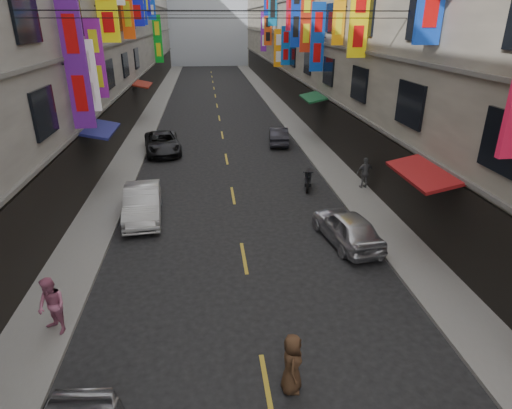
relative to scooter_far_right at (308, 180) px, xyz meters
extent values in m
cube|color=slate|center=(-9.85, 17.43, -0.38)|extent=(2.00, 90.00, 0.12)
cube|color=slate|center=(2.15, 17.43, -0.38)|extent=(2.00, 90.00, 0.12)
cube|color=black|center=(-10.80, 17.43, 1.06)|extent=(0.12, 85.50, 3.00)
cube|color=#66635E|center=(-10.79, 17.43, 2.76)|extent=(0.16, 90.00, 0.14)
cube|color=#66635E|center=(-10.79, 17.43, 5.96)|extent=(0.16, 90.00, 0.14)
cube|color=black|center=(3.10, 17.43, 1.06)|extent=(0.12, 85.50, 3.00)
cube|color=#66635E|center=(3.09, 17.43, 2.76)|extent=(0.16, 90.00, 0.14)
cube|color=#66635E|center=(3.09, 17.43, 5.96)|extent=(0.16, 90.00, 0.14)
cube|color=silver|center=(-3.85, 67.43, 10.56)|extent=(18.00, 8.00, 22.00)
cube|color=#511578|center=(-10.30, -0.39, 5.73)|extent=(0.91, 0.18, 5.40)
cylinder|color=black|center=(-10.35, -0.39, 5.73)|extent=(1.01, 0.08, 0.08)
cube|color=white|center=(-10.35, 1.50, 5.03)|extent=(0.80, 0.18, 3.20)
cylinder|color=black|center=(-10.40, 1.50, 5.03)|extent=(0.90, 0.08, 0.08)
cube|color=yellow|center=(2.59, 1.88, 7.48)|extent=(0.92, 0.18, 3.54)
cylinder|color=black|center=(2.64, 1.88, 7.48)|extent=(1.02, 0.08, 0.08)
cube|color=#7F1884|center=(-10.37, 3.66, 5.63)|extent=(0.77, 0.18, 3.85)
cylinder|color=black|center=(-10.42, 3.66, 5.63)|extent=(0.87, 0.08, 0.08)
cube|color=orange|center=(2.71, 5.67, 8.13)|extent=(0.67, 0.18, 4.06)
cylinder|color=black|center=(2.76, 5.67, 8.13)|extent=(0.77, 0.08, 0.08)
cube|color=yellow|center=(-10.19, 6.99, 8.16)|extent=(1.13, 0.18, 3.81)
cylinder|color=black|center=(-10.24, 6.99, 8.16)|extent=(1.23, 0.08, 0.08)
cube|color=#0D3A9C|center=(2.59, 9.80, 6.36)|extent=(0.91, 0.18, 4.30)
cylinder|color=black|center=(2.64, 9.80, 6.36)|extent=(1.01, 0.08, 0.08)
cube|color=red|center=(2.61, 13.40, 7.56)|extent=(0.86, 0.18, 4.67)
cylinder|color=black|center=(2.66, 13.40, 7.56)|extent=(0.96, 0.08, 0.08)
cube|color=#0E31A7|center=(2.63, 17.31, 8.17)|extent=(0.83, 0.18, 5.64)
cylinder|color=black|center=(2.68, 17.31, 8.17)|extent=(0.93, 0.08, 0.08)
cube|color=#1016C5|center=(-10.22, 19.56, 8.88)|extent=(1.07, 0.18, 3.85)
cylinder|color=black|center=(-10.27, 19.56, 8.88)|extent=(1.17, 0.08, 0.08)
cube|color=red|center=(2.66, 19.86, 8.13)|extent=(0.77, 0.18, 3.12)
cylinder|color=black|center=(2.71, 19.86, 8.13)|extent=(0.87, 0.08, 0.08)
cube|color=#0D4DA0|center=(2.63, 21.58, 5.24)|extent=(0.84, 0.18, 3.39)
cylinder|color=black|center=(2.68, 21.58, 5.24)|extent=(0.94, 0.08, 0.08)
cube|color=#112AC8|center=(-10.32, 23.28, 8.54)|extent=(0.87, 0.18, 3.05)
cylinder|color=black|center=(-10.37, 23.28, 8.54)|extent=(0.97, 0.08, 0.08)
cube|color=#CA770B|center=(2.59, 25.48, 4.81)|extent=(0.90, 0.18, 3.62)
cylinder|color=black|center=(2.64, 25.48, 4.81)|extent=(1.00, 0.08, 0.08)
cube|color=blue|center=(-10.33, 31.87, 9.22)|extent=(0.84, 0.18, 3.52)
cylinder|color=black|center=(-10.38, 31.87, 9.22)|extent=(0.94, 0.08, 0.08)
cube|color=#C64112|center=(2.60, 33.11, 6.42)|extent=(0.89, 0.18, 3.47)
cylinder|color=black|center=(2.65, 33.11, 6.42)|extent=(0.99, 0.08, 0.08)
cube|color=#0C841B|center=(-10.26, 35.32, 5.36)|extent=(0.99, 0.18, 5.34)
cylinder|color=black|center=(-10.31, 35.32, 5.36)|extent=(1.09, 0.08, 0.08)
cube|color=#611888|center=(2.68, 37.57, 6.07)|extent=(0.73, 0.18, 4.66)
cylinder|color=black|center=(2.73, 37.57, 6.07)|extent=(0.83, 0.08, 0.08)
cube|color=maroon|center=(2.45, -6.57, 2.56)|extent=(1.39, 3.20, 0.41)
cube|color=navy|center=(-10.15, 1.43, 2.56)|extent=(1.39, 3.20, 0.41)
cube|color=#154F2A|center=(2.45, 9.43, 2.56)|extent=(1.39, 3.20, 0.41)
cube|color=maroon|center=(-10.15, 17.43, 2.56)|extent=(1.39, 3.20, 0.41)
cylinder|color=black|center=(-3.85, -2.57, 7.76)|extent=(14.00, 0.04, 0.04)
cylinder|color=black|center=(-3.85, 25.43, 8.16)|extent=(14.00, 0.04, 0.04)
cube|color=gold|center=(-3.85, -12.57, -0.44)|extent=(0.12, 2.20, 0.01)
cube|color=gold|center=(-3.85, -6.57, -0.44)|extent=(0.12, 2.20, 0.01)
cube|color=gold|center=(-3.85, -0.57, -0.44)|extent=(0.12, 2.20, 0.01)
cube|color=gold|center=(-3.85, 5.43, -0.44)|extent=(0.12, 2.20, 0.01)
cube|color=gold|center=(-3.85, 11.43, -0.44)|extent=(0.12, 2.20, 0.01)
cube|color=gold|center=(-3.85, 17.43, -0.44)|extent=(0.12, 2.20, 0.01)
cube|color=gold|center=(-3.85, 23.43, -0.44)|extent=(0.12, 2.20, 0.01)
cube|color=gold|center=(-3.85, 29.43, -0.44)|extent=(0.12, 2.20, 0.01)
cube|color=gold|center=(-3.85, 35.43, -0.44)|extent=(0.12, 2.20, 0.01)
cube|color=gold|center=(-3.85, 41.43, -0.44)|extent=(0.12, 2.20, 0.01)
cube|color=gold|center=(-3.85, 47.43, -0.44)|extent=(0.12, 2.20, 0.01)
cube|color=gold|center=(-3.85, 53.43, -0.44)|extent=(0.12, 2.20, 0.01)
cylinder|color=black|center=(-0.17, -0.66, -0.19)|extent=(0.24, 0.51, 0.50)
cylinder|color=black|center=(0.15, 0.60, -0.19)|extent=(0.24, 0.51, 0.50)
cube|color=black|center=(-0.01, -0.03, -0.04)|extent=(0.62, 1.33, 0.18)
cube|color=black|center=(0.05, 0.21, 0.31)|extent=(0.45, 0.61, 0.22)
cylinder|color=black|center=(-0.15, -0.56, 0.26)|extent=(0.17, 0.36, 0.88)
cylinder|color=black|center=(-0.15, -0.56, 0.61)|extent=(0.50, 0.18, 0.06)
imported|color=silver|center=(-7.85, -2.65, 0.25)|extent=(1.82, 4.33, 1.39)
imported|color=black|center=(-7.85, 7.33, 0.20)|extent=(2.79, 4.88, 1.28)
imported|color=silver|center=(0.15, -5.85, 0.21)|extent=(2.13, 4.01, 1.30)
imported|color=#2B2A32|center=(-0.10, 8.52, 0.14)|extent=(1.65, 3.66, 1.16)
imported|color=#C16689|center=(-9.25, -10.07, 0.50)|extent=(0.97, 0.93, 1.65)
imported|color=slate|center=(2.75, -0.55, 0.46)|extent=(0.98, 0.63, 1.56)
imported|color=#472E1C|center=(-3.31, -12.62, 0.32)|extent=(0.62, 0.81, 1.52)
camera|label=1|loc=(-4.97, -19.90, 7.44)|focal=30.00mm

